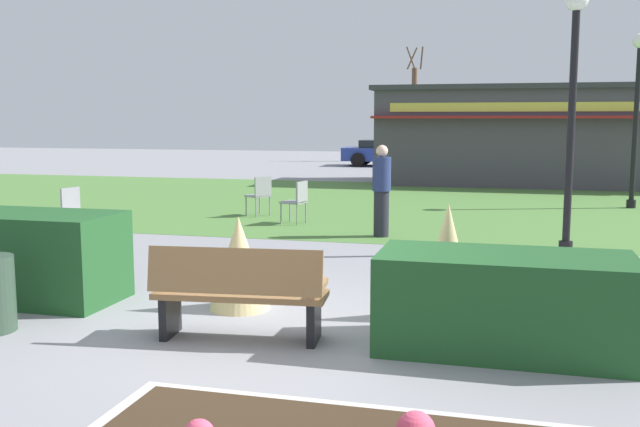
{
  "coord_description": "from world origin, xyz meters",
  "views": [
    {
      "loc": [
        2.23,
        -6.56,
        2.16
      ],
      "look_at": [
        -0.1,
        2.35,
        0.94
      ],
      "focal_mm": 40.12,
      "sensor_mm": 36.0,
      "label": 1
    }
  ],
  "objects_px": {
    "cafe_chair_east": "(297,199)",
    "parked_car_west_slot": "(389,152)",
    "tree_right_bg": "(414,111)",
    "park_bench": "(239,293)",
    "lamppost_far": "(637,99)",
    "food_kiosk": "(541,135)",
    "parked_car_center_slot": "(502,153)",
    "lamppost_mid": "(573,89)",
    "person_strolling": "(382,190)",
    "cafe_chair_west": "(75,207)",
    "cafe_chair_center": "(260,193)"
  },
  "relations": [
    {
      "from": "cafe_chair_east",
      "to": "parked_car_west_slot",
      "type": "relative_size",
      "value": 0.21
    },
    {
      "from": "tree_right_bg",
      "to": "park_bench",
      "type": "bearing_deg",
      "value": -85.84
    },
    {
      "from": "lamppost_far",
      "to": "food_kiosk",
      "type": "distance_m",
      "value": 6.37
    },
    {
      "from": "food_kiosk",
      "to": "parked_car_west_slot",
      "type": "distance_m",
      "value": 10.23
    },
    {
      "from": "park_bench",
      "to": "tree_right_bg",
      "type": "relative_size",
      "value": 0.3
    },
    {
      "from": "cafe_chair_east",
      "to": "parked_car_center_slot",
      "type": "bearing_deg",
      "value": 78.09
    },
    {
      "from": "parked_car_center_slot",
      "to": "tree_right_bg",
      "type": "xyz_separation_m",
      "value": [
        -4.47,
        4.45,
        1.89
      ]
    },
    {
      "from": "cafe_chair_east",
      "to": "parked_car_west_slot",
      "type": "distance_m",
      "value": 18.62
    },
    {
      "from": "lamppost_mid",
      "to": "parked_car_west_slot",
      "type": "relative_size",
      "value": 0.99
    },
    {
      "from": "food_kiosk",
      "to": "person_strolling",
      "type": "bearing_deg",
      "value": -105.46
    },
    {
      "from": "park_bench",
      "to": "cafe_chair_west",
      "type": "height_order",
      "value": "park_bench"
    },
    {
      "from": "parked_car_west_slot",
      "to": "parked_car_center_slot",
      "type": "xyz_separation_m",
      "value": [
        5.04,
        0.0,
        0.0
      ]
    },
    {
      "from": "lamppost_mid",
      "to": "parked_car_center_slot",
      "type": "height_order",
      "value": "lamppost_mid"
    },
    {
      "from": "cafe_chair_west",
      "to": "person_strolling",
      "type": "xyz_separation_m",
      "value": [
        5.56,
        1.28,
        0.33
      ]
    },
    {
      "from": "lamppost_mid",
      "to": "food_kiosk",
      "type": "distance_m",
      "value": 12.67
    },
    {
      "from": "park_bench",
      "to": "cafe_chair_center",
      "type": "distance_m",
      "value": 9.07
    },
    {
      "from": "cafe_chair_center",
      "to": "tree_right_bg",
      "type": "bearing_deg",
      "value": 88.49
    },
    {
      "from": "lamppost_far",
      "to": "parked_car_center_slot",
      "type": "height_order",
      "value": "lamppost_far"
    },
    {
      "from": "cafe_chair_west",
      "to": "tree_right_bg",
      "type": "distance_m",
      "value": 25.73
    },
    {
      "from": "lamppost_far",
      "to": "park_bench",
      "type": "bearing_deg",
      "value": -113.89
    },
    {
      "from": "park_bench",
      "to": "lamppost_far",
      "type": "bearing_deg",
      "value": 66.11
    },
    {
      "from": "cafe_chair_west",
      "to": "parked_car_center_slot",
      "type": "xyz_separation_m",
      "value": [
        7.52,
        21.02,
        0.12
      ]
    },
    {
      "from": "park_bench",
      "to": "person_strolling",
      "type": "bearing_deg",
      "value": 87.61
    },
    {
      "from": "cafe_chair_east",
      "to": "person_strolling",
      "type": "relative_size",
      "value": 0.53
    },
    {
      "from": "food_kiosk",
      "to": "person_strolling",
      "type": "relative_size",
      "value": 6.38
    },
    {
      "from": "lamppost_far",
      "to": "person_strolling",
      "type": "distance_m",
      "value": 7.95
    },
    {
      "from": "lamppost_far",
      "to": "tree_right_bg",
      "type": "xyz_separation_m",
      "value": [
        -7.68,
        18.42,
        -0.09
      ]
    },
    {
      "from": "food_kiosk",
      "to": "cafe_chair_east",
      "type": "distance_m",
      "value": 11.87
    },
    {
      "from": "park_bench",
      "to": "parked_car_center_slot",
      "type": "distance_m",
      "value": 26.37
    },
    {
      "from": "cafe_chair_west",
      "to": "tree_right_bg",
      "type": "bearing_deg",
      "value": 83.17
    },
    {
      "from": "food_kiosk",
      "to": "parked_car_center_slot",
      "type": "bearing_deg",
      "value": 99.14
    },
    {
      "from": "park_bench",
      "to": "cafe_chair_east",
      "type": "relative_size",
      "value": 1.96
    },
    {
      "from": "tree_right_bg",
      "to": "lamppost_mid",
      "type": "bearing_deg",
      "value": -77.23
    },
    {
      "from": "park_bench",
      "to": "lamppost_mid",
      "type": "height_order",
      "value": "lamppost_mid"
    },
    {
      "from": "park_bench",
      "to": "parked_car_west_slot",
      "type": "xyz_separation_m",
      "value": [
        -2.8,
        26.27,
        0.16
      ]
    },
    {
      "from": "food_kiosk",
      "to": "cafe_chair_east",
      "type": "xyz_separation_m",
      "value": [
        -5.21,
        -10.61,
        -1.1
      ]
    },
    {
      "from": "lamppost_far",
      "to": "cafe_chair_east",
      "type": "relative_size",
      "value": 4.69
    },
    {
      "from": "parked_car_west_slot",
      "to": "lamppost_mid",
      "type": "bearing_deg",
      "value": -73.14
    },
    {
      "from": "park_bench",
      "to": "parked_car_west_slot",
      "type": "distance_m",
      "value": 26.42
    },
    {
      "from": "person_strolling",
      "to": "parked_car_center_slot",
      "type": "bearing_deg",
      "value": -112.96
    },
    {
      "from": "person_strolling",
      "to": "parked_car_west_slot",
      "type": "height_order",
      "value": "person_strolling"
    },
    {
      "from": "cafe_chair_west",
      "to": "cafe_chair_center",
      "type": "relative_size",
      "value": 1.0
    },
    {
      "from": "lamppost_mid",
      "to": "parked_car_west_slot",
      "type": "bearing_deg",
      "value": 106.86
    },
    {
      "from": "person_strolling",
      "to": "tree_right_bg",
      "type": "relative_size",
      "value": 0.29
    },
    {
      "from": "lamppost_mid",
      "to": "food_kiosk",
      "type": "relative_size",
      "value": 0.39
    },
    {
      "from": "cafe_chair_center",
      "to": "cafe_chair_west",
      "type": "bearing_deg",
      "value": -126.25
    },
    {
      "from": "lamppost_mid",
      "to": "cafe_chair_center",
      "type": "xyz_separation_m",
      "value": [
        -6.27,
        2.96,
        -2.1
      ]
    },
    {
      "from": "cafe_chair_center",
      "to": "person_strolling",
      "type": "distance_m",
      "value": 3.74
    },
    {
      "from": "person_strolling",
      "to": "park_bench",
      "type": "bearing_deg",
      "value": 70.34
    },
    {
      "from": "park_bench",
      "to": "cafe_chair_center",
      "type": "height_order",
      "value": "park_bench"
    }
  ]
}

